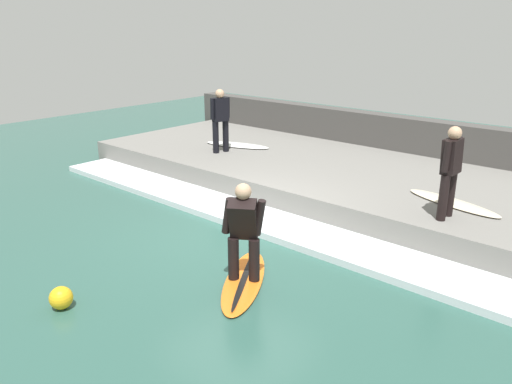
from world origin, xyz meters
TOP-DOWN VIEW (x-y plane):
  - ground_plane at (0.00, 0.00)m, footprint 28.00×28.00m
  - concrete_ledge at (3.43, 0.00)m, footprint 4.40×12.97m
  - back_wall at (5.88, 0.00)m, footprint 0.50×13.62m
  - wave_foam_crest at (0.68, 0.00)m, footprint 1.09×12.32m
  - surfboard_riding at (-1.24, -1.26)m, footprint 1.99×1.53m
  - surfer_riding at (-1.24, -1.26)m, footprint 0.60×0.60m
  - surfer_waiting_near at (2.65, 3.06)m, footprint 0.52×0.34m
  - surfboard_waiting_near at (3.40, 3.19)m, footprint 1.04×1.90m
  - surfer_waiting_far at (1.89, -2.98)m, footprint 0.53×0.25m
  - surfboard_waiting_far at (2.65, -2.84)m, footprint 0.90×1.91m
  - marker_buoy at (-3.37, 0.12)m, footprint 0.31×0.31m

SIDE VIEW (x-z plane):
  - ground_plane at x=0.00m, z-range 0.00..0.00m
  - surfboard_riding at x=-1.24m, z-range 0.00..0.06m
  - wave_foam_crest at x=0.68m, z-range 0.00..0.13m
  - marker_buoy at x=-3.37m, z-range 0.00..0.31m
  - concrete_ledge at x=3.43m, z-range 0.00..0.55m
  - surfboard_waiting_near at x=3.40m, z-range 0.55..0.61m
  - surfboard_waiting_far at x=2.65m, z-range 0.55..0.61m
  - back_wall at x=5.88m, z-range 0.00..1.41m
  - surfer_riding at x=-1.24m, z-range 0.14..1.62m
  - surfer_waiting_far at x=1.89m, z-range 0.64..2.20m
  - surfer_waiting_near at x=2.65m, z-range 0.65..2.23m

